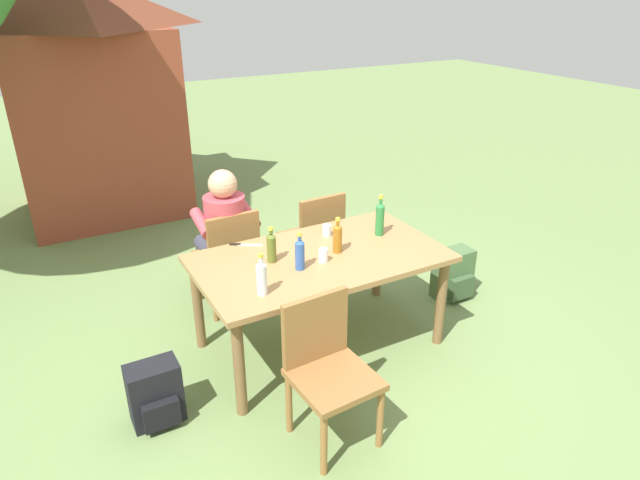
% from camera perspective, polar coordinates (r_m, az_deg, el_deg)
% --- Properties ---
extents(ground_plane, '(24.00, 24.00, 0.00)m').
position_cam_1_polar(ground_plane, '(4.23, -0.00, -10.52)').
color(ground_plane, '#6B844C').
extents(dining_table, '(1.71, 0.97, 0.73)m').
position_cam_1_polar(dining_table, '(3.89, -0.00, -2.70)').
color(dining_table, '#A37547').
rests_on(dining_table, ground_plane).
extents(chair_far_left, '(0.45, 0.45, 0.87)m').
position_cam_1_polar(chair_far_left, '(4.46, -9.22, -1.50)').
color(chair_far_left, olive).
rests_on(chair_far_left, ground_plane).
extents(chair_far_right, '(0.46, 0.46, 0.87)m').
position_cam_1_polar(chair_far_right, '(4.74, -0.47, 0.50)').
color(chair_far_right, olive).
rests_on(chair_far_right, ground_plane).
extents(chair_near_left, '(0.46, 0.46, 0.87)m').
position_cam_1_polar(chair_near_left, '(3.23, 0.67, -12.48)').
color(chair_near_left, olive).
rests_on(chair_near_left, ground_plane).
extents(person_in_white_shirt, '(0.47, 0.61, 1.18)m').
position_cam_1_polar(person_in_white_shirt, '(4.48, -9.87, 0.95)').
color(person_in_white_shirt, '#B7424C').
rests_on(person_in_white_shirt, ground_plane).
extents(bottle_olive, '(0.06, 0.06, 0.25)m').
position_cam_1_polar(bottle_olive, '(3.74, -4.98, -0.70)').
color(bottle_olive, '#566623').
rests_on(bottle_olive, dining_table).
extents(bottle_amber, '(0.06, 0.06, 0.26)m').
position_cam_1_polar(bottle_amber, '(3.86, 1.80, 0.26)').
color(bottle_amber, '#996019').
rests_on(bottle_amber, dining_table).
extents(bottle_blue, '(0.06, 0.06, 0.26)m').
position_cam_1_polar(bottle_blue, '(3.63, -2.07, -1.39)').
color(bottle_blue, '#2D56A3').
rests_on(bottle_blue, dining_table).
extents(bottle_green, '(0.06, 0.06, 0.31)m').
position_cam_1_polar(bottle_green, '(4.13, 6.14, 2.25)').
color(bottle_green, '#287A38').
rests_on(bottle_green, dining_table).
extents(bottle_clear, '(0.06, 0.06, 0.27)m').
position_cam_1_polar(bottle_clear, '(3.35, -5.98, -3.79)').
color(bottle_clear, white).
rests_on(bottle_clear, dining_table).
extents(cup_white, '(0.06, 0.06, 0.09)m').
position_cam_1_polar(cup_white, '(3.75, 0.34, -1.57)').
color(cup_white, white).
rests_on(cup_white, dining_table).
extents(cup_glass, '(0.06, 0.06, 0.09)m').
position_cam_1_polar(cup_glass, '(4.13, 0.69, 1.02)').
color(cup_glass, silver).
rests_on(cup_glass, dining_table).
extents(table_knife, '(0.22, 0.14, 0.01)m').
position_cam_1_polar(table_knife, '(4.04, -7.82, -0.47)').
color(table_knife, silver).
rests_on(table_knife, dining_table).
extents(backpack_by_near_side, '(0.32, 0.25, 0.43)m').
position_cam_1_polar(backpack_by_near_side, '(4.83, 13.45, -3.47)').
color(backpack_by_near_side, '#47663D').
rests_on(backpack_by_near_side, ground_plane).
extents(backpack_by_far_side, '(0.31, 0.25, 0.40)m').
position_cam_1_polar(backpack_by_far_side, '(3.62, -16.44, -14.92)').
color(backpack_by_far_side, black).
rests_on(backpack_by_far_side, ground_plane).
extents(brick_kiosk, '(1.92, 1.97, 2.56)m').
position_cam_1_polar(brick_kiosk, '(6.83, -22.53, 13.85)').
color(brick_kiosk, brown).
rests_on(brick_kiosk, ground_plane).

